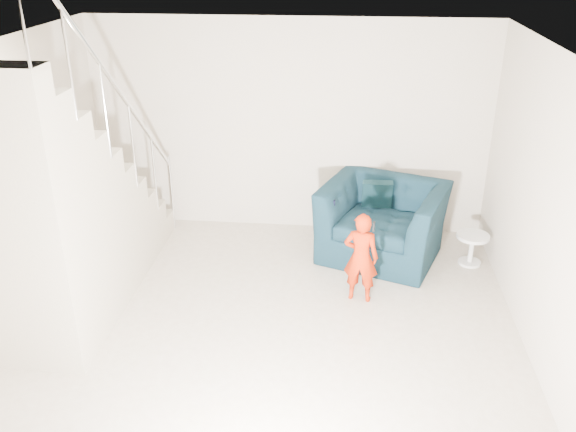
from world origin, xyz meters
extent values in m
plane|color=tan|center=(0.00, 0.00, 0.00)|extent=(5.50, 5.50, 0.00)
plane|color=silver|center=(0.00, 0.00, 2.70)|extent=(5.50, 5.50, 0.00)
plane|color=#B5A793|center=(0.00, 2.75, 1.35)|extent=(5.00, 0.00, 5.00)
plane|color=#B5A793|center=(2.50, 0.00, 1.35)|extent=(0.00, 5.50, 5.50)
imported|color=black|center=(1.20, 2.04, 0.44)|extent=(1.69, 1.59, 0.89)
imported|color=#B00805|center=(0.93, 1.00, 0.50)|extent=(0.40, 0.29, 1.00)
cylinder|color=silver|center=(2.25, 1.91, 0.36)|extent=(0.38, 0.38, 0.04)
cylinder|color=silver|center=(2.25, 1.91, 0.17)|extent=(0.06, 0.06, 0.34)
cylinder|color=silver|center=(2.25, 1.91, 0.01)|extent=(0.27, 0.27, 0.03)
cube|color=#ADA089|center=(-2.00, 2.35, 0.14)|extent=(1.00, 0.30, 0.27)
cube|color=#ADA089|center=(-2.00, 2.05, 0.27)|extent=(1.00, 0.30, 0.54)
cube|color=#ADA089|center=(-2.00, 1.75, 0.41)|extent=(1.00, 0.30, 0.81)
cube|color=#ADA089|center=(-2.00, 1.45, 0.54)|extent=(1.00, 0.30, 1.08)
cube|color=#ADA089|center=(-2.00, 1.15, 0.68)|extent=(1.00, 0.30, 1.35)
cube|color=#ADA089|center=(-2.00, 0.85, 0.81)|extent=(1.00, 0.30, 1.62)
cube|color=#ADA089|center=(-2.00, 0.55, 0.95)|extent=(1.00, 0.30, 1.89)
cube|color=#ADA089|center=(-2.00, 0.25, 1.08)|extent=(1.00, 0.30, 2.16)
cube|color=#ADA089|center=(-2.00, -0.05, 1.22)|extent=(1.00, 0.30, 2.43)
cube|color=#ADA089|center=(-2.00, -0.35, 1.35)|extent=(1.00, 0.30, 2.70)
cylinder|color=silver|center=(-1.50, 1.00, 2.25)|extent=(0.04, 3.03, 2.73)
cylinder|color=silver|center=(-1.50, 2.50, 0.50)|extent=(0.04, 0.04, 1.00)
cube|color=black|center=(1.13, 2.29, 0.69)|extent=(0.36, 0.17, 0.36)
cube|color=black|center=(0.61, 1.98, 0.56)|extent=(0.04, 0.43, 0.48)
cube|color=black|center=(1.05, 0.99, 0.87)|extent=(0.03, 0.05, 0.10)
camera|label=1|loc=(0.73, -4.62, 3.56)|focal=38.00mm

